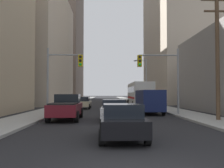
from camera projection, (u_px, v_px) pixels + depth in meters
sidewalk_left at (76, 102)px, 55.29m from camera, size 3.00×160.00×0.15m
sidewalk_right at (141, 102)px, 55.67m from camera, size 3.00×160.00×0.15m
city_bus at (139, 94)px, 38.03m from camera, size 2.67×11.53×3.40m
pickup_truck_maroon at (66, 107)px, 19.93m from camera, size 2.20×5.41×1.90m
cargo_van_navy at (149, 100)px, 25.35m from camera, size 2.16×5.25×2.26m
sedan_black at (122, 122)px, 11.39m from camera, size 1.95×4.22×1.52m
sedan_white at (114, 110)px, 19.24m from camera, size 1.95×4.24×1.52m
sedan_beige at (83, 103)px, 34.14m from camera, size 1.95×4.26×1.52m
traffic_signal_near_left at (63, 70)px, 23.84m from camera, size 3.19×0.44×6.00m
traffic_signal_near_right at (160, 70)px, 24.09m from camera, size 3.75×0.44×6.00m
utility_pole_right at (217, 52)px, 18.58m from camera, size 2.20×0.28×9.09m
street_lamp_right at (144, 77)px, 43.07m from camera, size 2.10×0.32×7.50m
building_left_mid_office at (7, 47)px, 52.08m from camera, size 21.92×29.68×22.05m
building_left_far_tower at (47, 4)px, 92.55m from camera, size 23.09×28.76×65.47m
building_right_mid_block at (191, 25)px, 57.46m from camera, size 16.43×26.18×33.08m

